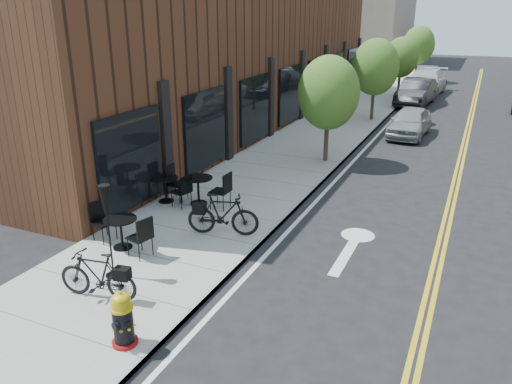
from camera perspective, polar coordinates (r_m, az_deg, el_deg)
The scene contains 18 objects.
ground at distance 10.82m, azimuth -3.13°, elevation -9.84°, with size 120.00×120.00×0.00m, color black.
sidewalk_near at distance 20.09m, azimuth 4.90°, elevation 4.69°, with size 4.00×70.00×0.12m, color #9E9B93.
building_near at distance 24.87m, azimuth -1.78°, elevation 15.80°, with size 5.00×28.00×7.00m, color #482717.
bg_building_left at distance 57.63m, azimuth 12.63°, elevation 19.37°, with size 8.00×14.00×10.00m, color #726656.
tree_near_a at distance 18.20m, azimuth 8.29°, elevation 11.14°, with size 2.20×2.20×3.81m.
tree_near_b at distance 25.91m, azimuth 13.49°, elevation 13.71°, with size 2.30×2.30×3.98m.
tree_near_c at distance 33.78m, azimuth 16.28°, elevation 14.55°, with size 2.10×2.10×3.67m.
tree_near_d at distance 41.66m, azimuth 18.09°, elevation 15.67°, with size 2.40×2.40×4.11m.
fire_hydrant at distance 8.78m, azimuth -14.98°, elevation -13.89°, with size 0.56×0.56×1.00m.
bicycle_left at distance 10.16m, azimuth -17.68°, elevation -9.05°, with size 0.46×1.64×0.99m, color black.
bicycle_right at distance 12.31m, azimuth -3.79°, elevation -2.57°, with size 0.50×1.78×1.07m, color black.
bistro_set_a at distance 12.04m, azimuth -15.18°, elevation -4.08°, with size 1.84×0.94×0.97m.
bistro_set_b at distance 14.64m, azimuth -10.33°, elevation 0.68°, with size 1.81×0.92×0.95m.
bistro_set_c at distance 14.32m, azimuth -6.62°, elevation 0.62°, with size 1.93×0.85×1.04m.
patio_umbrella at distance 10.47m, azimuth -16.70°, elevation -2.21°, with size 0.33×0.33×2.03m.
parked_car_a at distance 23.56m, azimuth 17.18°, elevation 7.65°, with size 1.52×3.78×1.29m, color #919598.
parked_car_b at distance 31.52m, azimuth 17.84°, elevation 10.80°, with size 1.63×4.67×1.54m, color black.
parked_car_c at distance 35.83m, azimuth 18.78°, elevation 11.80°, with size 2.27×5.57×1.62m, color silver.
Camera 1 is at (4.38, -8.28, 5.42)m, focal length 35.00 mm.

